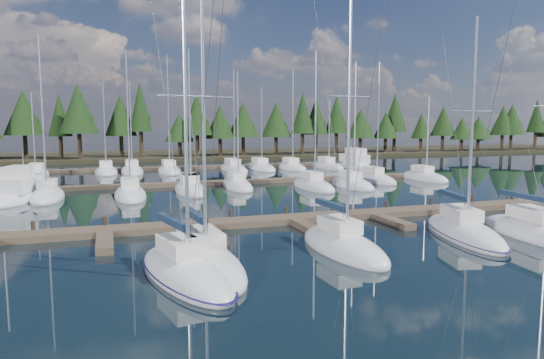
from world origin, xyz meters
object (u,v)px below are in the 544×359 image
object	(u,v)px
front_sailboat_4	(463,232)
front_sailboat_5	(540,233)
front_sailboat_3	(343,246)
front_sailboat_1	(185,272)
main_dock	(295,221)
front_sailboat_2	(203,262)
motor_yacht_left	(20,194)
motor_yacht_right	(354,164)

from	to	relation	value
front_sailboat_4	front_sailboat_5	distance (m)	4.32
front_sailboat_3	front_sailboat_5	world-z (taller)	front_sailboat_3
front_sailboat_1	front_sailboat_4	world-z (taller)	front_sailboat_1
main_dock	front_sailboat_2	world-z (taller)	front_sailboat_2
main_dock	front_sailboat_4	xyz separation A→B (m)	(7.98, -6.72, 0.08)
motor_yacht_left	motor_yacht_right	distance (m)	46.57
front_sailboat_4	motor_yacht_right	world-z (taller)	front_sailboat_4
main_dock	front_sailboat_1	distance (m)	12.72
front_sailboat_1	motor_yacht_right	world-z (taller)	front_sailboat_1
main_dock	motor_yacht_right	distance (m)	42.93
front_sailboat_4	motor_yacht_left	world-z (taller)	front_sailboat_4
front_sailboat_3	front_sailboat_4	distance (m)	8.29
main_dock	front_sailboat_5	xyz separation A→B (m)	(11.95, -8.44, 0.07)
front_sailboat_4	motor_yacht_right	xyz separation A→B (m)	(15.77, 42.48, 0.26)
front_sailboat_1	motor_yacht_right	size ratio (longest dim) A/B	1.39
front_sailboat_5	motor_yacht_left	xyz separation A→B (m)	(-30.98, 25.78, 0.26)
main_dock	front_sailboat_4	world-z (taller)	front_sailboat_4
front_sailboat_1	front_sailboat_5	xyz separation A→B (m)	(20.69, 0.81, -0.01)
main_dock	front_sailboat_2	distance (m)	11.09
main_dock	front_sailboat_4	size ratio (longest dim) A/B	3.31
front_sailboat_1	motor_yacht_right	bearing A→B (deg)	54.18
front_sailboat_4	motor_yacht_left	bearing A→B (deg)	138.30
front_sailboat_2	motor_yacht_left	xyz separation A→B (m)	(-11.33, 25.32, 0.25)
front_sailboat_2	motor_yacht_left	distance (m)	27.74
front_sailboat_2	front_sailboat_5	xyz separation A→B (m)	(19.65, -0.46, -0.01)
front_sailboat_3	motor_yacht_left	xyz separation A→B (m)	(-18.75, 24.75, 0.23)
main_dock	motor_yacht_right	world-z (taller)	motor_yacht_right
front_sailboat_2	front_sailboat_3	size ratio (longest dim) A/B	0.98
motor_yacht_right	main_dock	bearing A→B (deg)	-123.59
front_sailboat_1	front_sailboat_3	xyz separation A→B (m)	(8.46, 1.84, 0.01)
front_sailboat_2	front_sailboat_3	bearing A→B (deg)	4.37
main_dock	front_sailboat_5	bearing A→B (deg)	-35.23
front_sailboat_1	front_sailboat_2	distance (m)	1.64
front_sailboat_1	motor_yacht_left	world-z (taller)	front_sailboat_1
front_sailboat_4	front_sailboat_2	bearing A→B (deg)	-175.43
main_dock	front_sailboat_4	distance (m)	10.43
front_sailboat_4	front_sailboat_1	bearing A→B (deg)	-171.41
front_sailboat_5	motor_yacht_right	world-z (taller)	front_sailboat_5
front_sailboat_2	motor_yacht_left	world-z (taller)	front_sailboat_2
front_sailboat_5	front_sailboat_2	bearing A→B (deg)	178.65
front_sailboat_4	main_dock	bearing A→B (deg)	139.88
front_sailboat_1	front_sailboat_5	world-z (taller)	front_sailboat_1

